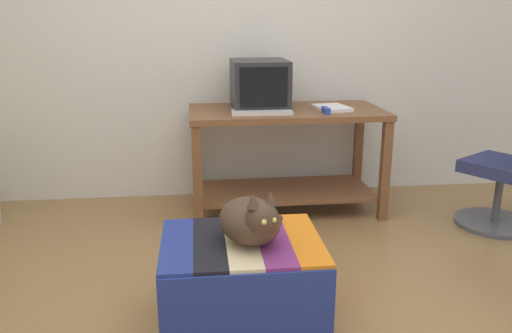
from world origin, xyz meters
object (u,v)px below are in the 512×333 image
(tv_monitor, at_px, (260,85))
(cat, at_px, (252,220))
(keyboard, at_px, (262,112))
(stapler, at_px, (326,110))
(desk, at_px, (286,142))
(book, at_px, (332,108))
(ottoman_with_blanket, at_px, (242,283))
(office_chair, at_px, (510,172))

(tv_monitor, xyz_separation_m, cat, (-0.22, -1.54, -0.38))
(keyboard, bearing_deg, stapler, -2.44)
(desk, xyz_separation_m, stapler, (0.24, -0.18, 0.25))
(book, xyz_separation_m, stapler, (-0.07, -0.14, 0.01))
(keyboard, xyz_separation_m, ottoman_with_blanket, (-0.25, -1.29, -0.54))
(tv_monitor, bearing_deg, ottoman_with_blanket, -100.48)
(desk, bearing_deg, stapler, -38.26)
(tv_monitor, distance_m, keyboard, 0.26)
(ottoman_with_blanket, relative_size, office_chair, 0.79)
(office_chair, distance_m, stapler, 1.26)
(tv_monitor, bearing_deg, keyboard, -93.47)
(desk, height_order, tv_monitor, tv_monitor)
(ottoman_with_blanket, height_order, office_chair, office_chair)
(ottoman_with_blanket, bearing_deg, desk, 72.88)
(cat, relative_size, stapler, 3.70)
(tv_monitor, relative_size, office_chair, 0.50)
(ottoman_with_blanket, distance_m, cat, 0.32)
(ottoman_with_blanket, relative_size, cat, 1.73)
(keyboard, bearing_deg, office_chair, -11.39)
(tv_monitor, relative_size, ottoman_with_blanket, 0.63)
(book, distance_m, stapler, 0.15)
(tv_monitor, height_order, book, tv_monitor)
(keyboard, relative_size, book, 1.53)
(tv_monitor, bearing_deg, stapler, -31.20)
(book, xyz_separation_m, cat, (-0.71, -1.42, -0.23))
(ottoman_with_blanket, relative_size, stapler, 6.39)
(tv_monitor, bearing_deg, office_chair, -20.87)
(keyboard, bearing_deg, tv_monitor, 88.71)
(cat, bearing_deg, office_chair, 9.21)
(ottoman_with_blanket, bearing_deg, tv_monitor, 80.08)
(tv_monitor, xyz_separation_m, keyboard, (-0.01, -0.22, -0.15))
(desk, relative_size, book, 5.16)
(desk, height_order, ottoman_with_blanket, desk)
(desk, distance_m, office_chair, 1.49)
(office_chair, bearing_deg, cat, -4.38)
(book, xyz_separation_m, office_chair, (1.08, -0.47, -0.36))
(office_chair, height_order, stapler, office_chair)
(book, bearing_deg, office_chair, -33.76)
(tv_monitor, xyz_separation_m, office_chair, (1.57, -0.58, -0.51))
(desk, xyz_separation_m, book, (0.31, -0.05, 0.25))
(desk, bearing_deg, book, -9.15)
(book, height_order, office_chair, office_chair)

